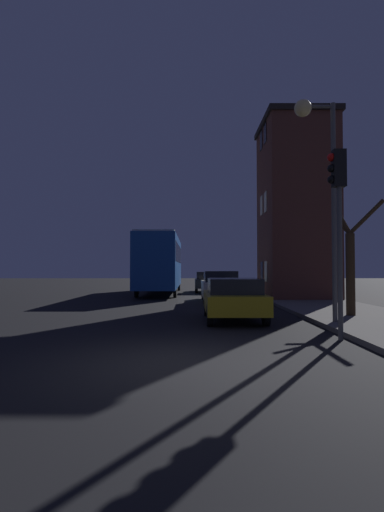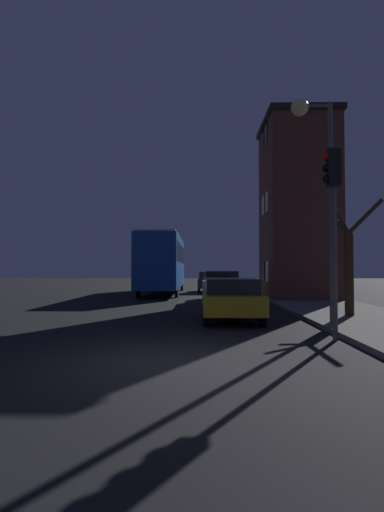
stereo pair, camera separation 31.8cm
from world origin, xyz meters
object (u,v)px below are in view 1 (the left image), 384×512
(bare_tree, at_px, (352,263))
(car_near_lane, at_px, (234,298))
(bus, at_px, (161,260))
(car_mid_lane, at_px, (220,286))
(streetlamp, at_px, (318,157))
(traffic_light, at_px, (339,204))
(car_far_lane, at_px, (208,281))

(bare_tree, height_order, car_near_lane, bare_tree)
(bus, relative_size, car_mid_lane, 2.34)
(streetlamp, xyz_separation_m, traffic_light, (-0.25, -2.28, -1.78))
(car_near_lane, bearing_deg, car_mid_lane, 89.55)
(streetlamp, distance_m, traffic_light, 2.90)
(streetlamp, bearing_deg, car_mid_lane, 105.51)
(traffic_light, distance_m, car_far_lane, 19.20)
(car_near_lane, height_order, car_mid_lane, car_mid_lane)
(bare_tree, bearing_deg, car_mid_lane, 119.93)
(streetlamp, distance_m, car_near_lane, 5.08)
(traffic_light, distance_m, car_near_lane, 4.81)
(bare_tree, distance_m, car_mid_lane, 7.99)
(traffic_light, relative_size, bus, 0.41)
(streetlamp, bearing_deg, traffic_light, -96.34)
(streetlamp, height_order, traffic_light, streetlamp)
(car_mid_lane, bearing_deg, car_near_lane, -90.45)
(bare_tree, relative_size, car_mid_lane, 0.81)
(bare_tree, height_order, car_far_lane, bare_tree)
(traffic_light, bearing_deg, bus, 107.91)
(car_far_lane, bearing_deg, car_near_lane, -89.08)
(car_mid_lane, bearing_deg, car_far_lane, 92.15)
(car_near_lane, relative_size, car_far_lane, 0.93)
(bus, height_order, car_far_lane, bus)
(bus, bearing_deg, car_far_lane, 24.75)
(car_mid_lane, distance_m, car_far_lane, 8.14)
(bus, bearing_deg, traffic_light, -72.09)
(streetlamp, relative_size, bus, 0.59)
(car_near_lane, bearing_deg, traffic_light, -58.19)
(traffic_light, height_order, car_mid_lane, traffic_light)
(streetlamp, relative_size, car_mid_lane, 1.39)
(bus, xyz_separation_m, car_near_lane, (3.47, -13.92, -1.54))
(traffic_light, bearing_deg, car_mid_lane, 101.04)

